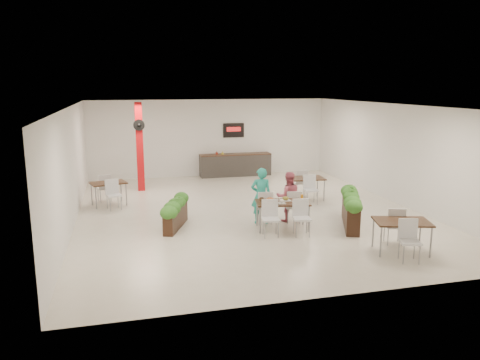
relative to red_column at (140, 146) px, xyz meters
name	(u,v)px	position (x,y,z in m)	size (l,w,h in m)	color
ground	(248,212)	(3.00, -3.79, -1.64)	(12.00, 12.00, 0.00)	beige
room_shell	(248,146)	(3.00, -3.79, 0.36)	(10.10, 12.10, 3.22)	white
red_column	(140,146)	(0.00, 0.00, 0.00)	(0.40, 0.41, 3.20)	#BB0C11
service_counter	(235,164)	(4.00, 1.86, -1.15)	(3.00, 0.64, 2.20)	#312D2B
main_table	(282,206)	(3.44, -5.69, -1.01)	(1.52, 1.80, 0.92)	black
diner_man	(261,196)	(3.05, -5.03, -0.86)	(0.57, 0.38, 1.57)	teal
diner_woman	(288,197)	(3.85, -5.03, -0.93)	(0.69, 0.54, 1.42)	#D75F76
planter_left	(176,210)	(0.69, -4.88, -1.16)	(0.88, 1.59, 0.87)	black
planter_right	(351,207)	(5.36, -5.86, -1.13)	(1.12, 2.02, 1.13)	black
side_table_a	(108,186)	(-1.10, -1.93, -1.02)	(1.23, 1.67, 0.92)	black
side_table_b	(306,181)	(5.29, -2.77, -1.01)	(1.27, 1.65, 0.92)	black
side_table_c	(402,226)	(5.51, -8.04, -1.01)	(1.41, 1.67, 0.92)	black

